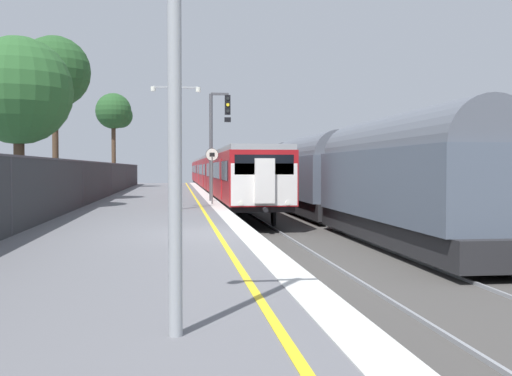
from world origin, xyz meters
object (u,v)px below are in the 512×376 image
Objects in this scene: background_tree_left at (51,74)px; signal_gantry at (216,134)px; commuter_train_at_platform at (217,173)px; platform_lamp_mid at (176,135)px; platform_lamp_near at (174,30)px; freight_train_adjacent_track at (289,172)px; background_tree_centre at (18,94)px; background_tree_right at (115,113)px; speed_limit_sign at (212,168)px.

signal_gantry is at bearing -6.48° from background_tree_left.
commuter_train_at_platform is 11.90× the size of platform_lamp_mid.
background_tree_left reaches higher than platform_lamp_mid.
platform_lamp_mid is 0.60× the size of background_tree_left.
freight_train_adjacent_track is at bearing 77.82° from platform_lamp_near.
background_tree_centre is 0.86× the size of background_tree_right.
commuter_train_at_platform is 25.49m from speed_limit_sign.
background_tree_right is (-8.75, 0.57, 5.19)m from commuter_train_at_platform.
background_tree_centre is (-0.14, -6.18, -1.71)m from background_tree_left.
background_tree_centre reaches higher than speed_limit_sign.
background_tree_right is at bearing 176.27° from commuter_train_at_platform.
platform_lamp_mid is at bearing -9.27° from background_tree_centre.
background_tree_centre is (-6.37, 1.04, 1.69)m from platform_lamp_mid.
background_tree_left is 1.02× the size of background_tree_right.
freight_train_adjacent_track is 6.65× the size of background_tree_left.
signal_gantry is 0.66× the size of background_tree_left.
background_tree_centre is 28.61m from background_tree_right.
platform_lamp_mid is (-3.51, -29.01, 1.74)m from commuter_train_at_platform.
background_tree_left is (-8.25, 0.94, 3.00)m from signal_gantry.
commuter_train_at_platform is at bearing 86.25° from signal_gantry.
platform_lamp_near is 21.09m from background_tree_centre.
background_tree_centre is (-8.39, -5.25, 1.28)m from signal_gantry.
commuter_train_at_platform is 8.54× the size of background_tree_centre.
signal_gantry reaches higher than freight_train_adjacent_track.
speed_limit_sign is (-0.36, -2.70, -1.75)m from signal_gantry.
signal_gantry reaches higher than speed_limit_sign.
signal_gantry is 1.08× the size of platform_lamp_near.
background_tree_centre is (-9.88, -27.97, 3.43)m from commuter_train_at_platform.
platform_lamp_near is (-1.66, -22.58, 1.37)m from speed_limit_sign.
speed_limit_sign is (-5.85, -12.23, 0.27)m from freight_train_adjacent_track.
background_tree_centre is at bearing -91.30° from background_tree_left.
background_tree_left is 6.42m from background_tree_centre.
signal_gantry is at bearing -119.98° from freight_train_adjacent_track.
background_tree_centre is at bearing 170.73° from platform_lamp_mid.
speed_limit_sign is (-1.85, -25.42, 0.40)m from commuter_train_at_platform.
freight_train_adjacent_track is 35.64m from platform_lamp_near.
background_tree_left is at bearing -92.54° from background_tree_right.
platform_lamp_near reaches higher than speed_limit_sign.
freight_train_adjacent_track is at bearing 64.43° from speed_limit_sign.
platform_lamp_mid reaches higher than commuter_train_at_platform.
background_tree_right reaches higher than freight_train_adjacent_track.
background_tree_left is at bearing -114.08° from commuter_train_at_platform.
freight_train_adjacent_track is at bearing -47.19° from background_tree_right.
commuter_train_at_platform is at bearing 83.11° from platform_lamp_mid.
signal_gantry reaches higher than platform_lamp_mid.
signal_gantry is 1.09× the size of platform_lamp_mid.
background_tree_right is (-6.90, 25.99, 4.79)m from speed_limit_sign.
background_tree_left is at bearing 103.37° from platform_lamp_near.
commuter_train_at_platform is 23.00× the size of speed_limit_sign.
background_tree_centre reaches higher than commuter_train_at_platform.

